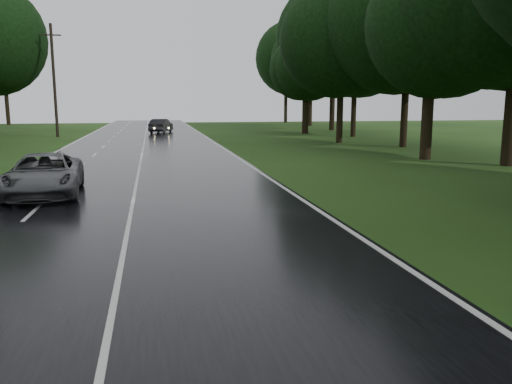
# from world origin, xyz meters

# --- Properties ---
(ground) EXTENTS (160.00, 160.00, 0.00)m
(ground) POSITION_xyz_m (0.00, 0.00, 0.00)
(ground) COLOR #244514
(ground) RESTS_ON ground
(road) EXTENTS (12.00, 140.00, 0.04)m
(road) POSITION_xyz_m (0.00, 20.00, 0.02)
(road) COLOR black
(road) RESTS_ON ground
(lane_center) EXTENTS (0.12, 140.00, 0.01)m
(lane_center) POSITION_xyz_m (0.00, 20.00, 0.04)
(lane_center) COLOR silver
(lane_center) RESTS_ON road
(grey_car) EXTENTS (2.91, 5.63, 1.52)m
(grey_car) POSITION_xyz_m (-3.21, 11.16, 0.80)
(grey_car) COLOR #4A4D4F
(grey_car) RESTS_ON road
(far_car) EXTENTS (2.82, 4.89, 1.52)m
(far_car) POSITION_xyz_m (1.67, 49.93, 0.80)
(far_car) COLOR black
(far_car) RESTS_ON road
(utility_pole_far) EXTENTS (1.80, 0.28, 10.82)m
(utility_pole_far) POSITION_xyz_m (-8.50, 45.28, 0.00)
(utility_pole_far) COLOR black
(utility_pole_far) RESTS_ON ground
(tree_right_d) EXTENTS (8.89, 8.89, 13.89)m
(tree_right_d) POSITION_xyz_m (16.84, 19.75, 0.00)
(tree_right_d) COLOR black
(tree_right_d) RESTS_ON ground
(tree_right_e) EXTENTS (9.34, 9.34, 14.59)m
(tree_right_e) POSITION_xyz_m (16.24, 32.87, 0.00)
(tree_right_e) COLOR black
(tree_right_e) RESTS_ON ground
(tree_right_f) EXTENTS (8.40, 8.40, 13.13)m
(tree_right_f) POSITION_xyz_m (17.19, 46.09, 0.00)
(tree_right_f) COLOR black
(tree_right_f) RESTS_ON ground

